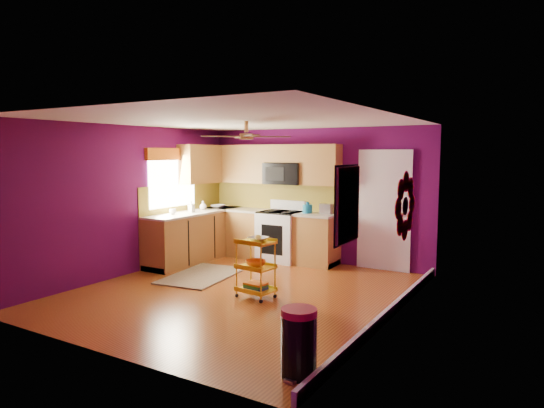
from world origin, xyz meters
The scene contains 18 objects.
ground centered at (0.00, 0.00, 0.00)m, with size 5.00×5.00×0.00m, color brown.
room_envelope centered at (0.03, 0.00, 1.63)m, with size 4.54×5.04×2.52m.
lower_cabinets centered at (-1.35, 1.82, 0.43)m, with size 2.81×2.31×0.94m.
electric_range centered at (-0.55, 2.17, 0.48)m, with size 0.76×0.66×1.13m.
upper_cabinetry centered at (-1.24, 2.17, 1.80)m, with size 2.80×2.30×1.26m.
left_window centered at (-2.22, 1.05, 1.74)m, with size 0.08×1.35×1.08m.
panel_door centered at (1.35, 2.47, 1.02)m, with size 0.95×0.11×2.15m.
right_wall_art centered at (2.23, -0.34, 1.44)m, with size 0.04×2.74×1.04m.
ceiling_fan centered at (0.00, 0.20, 2.29)m, with size 1.01×1.01×0.26m.
shag_rug centered at (-1.08, 0.47, 0.01)m, with size 0.93×1.51×0.02m, color black.
rolling_cart centered at (0.34, -0.09, 0.47)m, with size 0.54×0.43×0.91m.
trash_can centered at (1.98, -1.92, 0.32)m, with size 0.38×0.40×0.63m.
teal_kettle centered at (-0.01, 2.21, 1.02)m, with size 0.18×0.18×0.21m.
toaster centered at (0.32, 2.32, 1.03)m, with size 0.22×0.15×0.18m, color beige.
soap_bottle_a centered at (-1.93, 1.22, 1.04)m, with size 0.09×0.09×0.21m, color #EA3F72.
soap_bottle_b centered at (-2.00, 1.65, 1.03)m, with size 0.14×0.14×0.18m, color white.
counter_dish centered at (-1.94, 2.05, 0.97)m, with size 0.27×0.27×0.07m, color white.
counter_cup centered at (-2.02, 0.82, 0.99)m, with size 0.12×0.12×0.10m, color white.
Camera 1 is at (3.96, -5.70, 2.04)m, focal length 32.00 mm.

